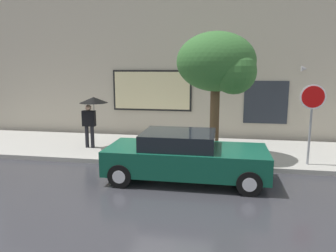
{
  "coord_description": "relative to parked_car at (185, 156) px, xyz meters",
  "views": [
    {
      "loc": [
        1.44,
        -8.73,
        3.15
      ],
      "look_at": [
        -0.38,
        1.8,
        1.2
      ],
      "focal_mm": 34.44,
      "sensor_mm": 36.0,
      "label": 1
    }
  ],
  "objects": [
    {
      "name": "ground_plane",
      "position": [
        -0.42,
        0.05,
        -0.69
      ],
      "size": [
        60.0,
        60.0,
        0.0
      ],
      "primitive_type": "plane",
      "color": "#333338"
    },
    {
      "name": "pedestrian_with_umbrella",
      "position": [
        -3.78,
        2.55,
        1.01
      ],
      "size": [
        1.05,
        1.05,
        1.92
      ],
      "color": "black",
      "rests_on": "sidewalk"
    },
    {
      "name": "parked_car",
      "position": [
        0.0,
        0.0,
        0.0
      ],
      "size": [
        4.44,
        1.95,
        1.38
      ],
      "color": "#0F4C38",
      "rests_on": "ground"
    },
    {
      "name": "building_facade",
      "position": [
        -0.43,
        5.55,
        2.79
      ],
      "size": [
        20.0,
        0.67,
        7.0
      ],
      "color": "#B2A893",
      "rests_on": "ground"
    },
    {
      "name": "stop_sign",
      "position": [
        3.68,
        1.64,
        1.23
      ],
      "size": [
        0.76,
        0.1,
        2.51
      ],
      "color": "gray",
      "rests_on": "sidewalk"
    },
    {
      "name": "street_tree",
      "position": [
        0.86,
        2.03,
        2.54
      ],
      "size": [
        2.58,
        2.19,
        4.15
      ],
      "color": "#4C3823",
      "rests_on": "sidewalk"
    },
    {
      "name": "sidewalk",
      "position": [
        -0.42,
        3.05,
        -0.62
      ],
      "size": [
        20.0,
        4.0,
        0.15
      ],
      "primitive_type": "cube",
      "color": "#A3A099",
      "rests_on": "ground"
    },
    {
      "name": "fire_hydrant",
      "position": [
        -1.64,
        1.94,
        -0.17
      ],
      "size": [
        0.3,
        0.44,
        0.75
      ],
      "color": "red",
      "rests_on": "sidewalk"
    }
  ]
}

